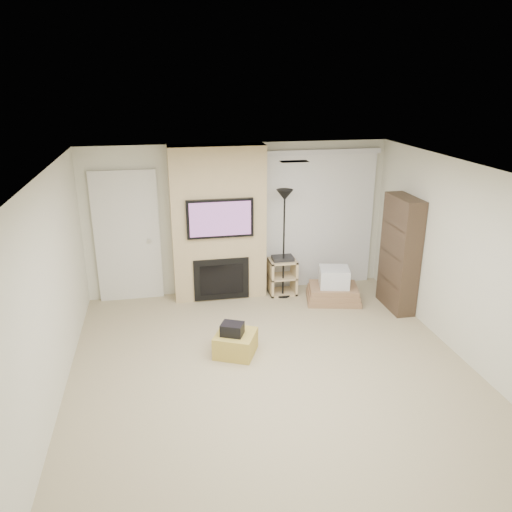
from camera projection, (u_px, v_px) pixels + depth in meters
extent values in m
cube|color=tan|center=(275.00, 376.00, 6.15)|extent=(5.00, 5.50, 0.00)
cube|color=white|center=(278.00, 174.00, 5.31)|extent=(5.00, 5.50, 0.00)
cube|color=beige|center=(238.00, 219.00, 8.27)|extent=(5.00, 0.00, 2.50)
cube|color=beige|center=(375.00, 446.00, 3.19)|extent=(5.00, 0.00, 2.50)
cube|color=beige|center=(46.00, 300.00, 5.28)|extent=(0.00, 5.50, 2.50)
cube|color=beige|center=(472.00, 267.00, 6.18)|extent=(0.00, 5.50, 2.50)
cube|color=silver|center=(294.00, 162.00, 6.12)|extent=(0.35, 0.18, 0.01)
cube|color=gold|center=(236.00, 343.00, 6.60)|extent=(0.66, 0.66, 0.30)
cube|color=black|center=(232.00, 329.00, 6.50)|extent=(0.35, 0.32, 0.16)
cube|color=tan|center=(219.00, 224.00, 8.02)|extent=(1.50, 0.40, 2.50)
cube|color=black|center=(220.00, 219.00, 7.76)|extent=(1.05, 0.06, 0.62)
cube|color=#623964|center=(220.00, 219.00, 7.73)|extent=(0.96, 0.00, 0.54)
cube|color=black|center=(222.00, 279.00, 8.13)|extent=(0.90, 0.04, 0.70)
cube|color=black|center=(222.00, 280.00, 8.11)|extent=(0.70, 0.02, 0.50)
cube|color=silver|center=(127.00, 237.00, 7.97)|extent=(1.02, 0.08, 2.14)
cube|color=#AEA992|center=(128.00, 239.00, 7.99)|extent=(0.90, 0.05, 2.05)
cylinder|color=silver|center=(149.00, 240.00, 8.02)|extent=(0.07, 0.06, 0.07)
cube|color=silver|center=(323.00, 152.00, 8.10)|extent=(1.98, 0.10, 0.08)
cube|color=white|center=(319.00, 222.00, 8.51)|extent=(1.90, 0.03, 2.29)
cylinder|color=black|center=(283.00, 294.00, 8.42)|extent=(0.27, 0.27, 0.03)
cylinder|color=black|center=(284.00, 247.00, 8.14)|extent=(0.03, 0.03, 1.69)
cone|color=black|center=(285.00, 195.00, 7.84)|extent=(0.27, 0.27, 0.17)
cube|color=#D6BB88|center=(271.00, 277.00, 8.38)|extent=(0.04, 0.38, 0.60)
cube|color=#D6BB88|center=(294.00, 276.00, 8.46)|extent=(0.04, 0.38, 0.60)
cube|color=#D6BB88|center=(282.00, 292.00, 8.52)|extent=(0.45, 0.38, 0.03)
cube|color=#D6BB88|center=(282.00, 277.00, 8.42)|extent=(0.45, 0.38, 0.03)
cube|color=#D6BB88|center=(283.00, 261.00, 8.32)|extent=(0.45, 0.38, 0.03)
cube|color=black|center=(283.00, 258.00, 8.31)|extent=(0.35, 0.25, 0.06)
cube|color=#987150|center=(333.00, 298.00, 8.22)|extent=(0.97, 0.82, 0.09)
cube|color=#987150|center=(333.00, 293.00, 8.19)|extent=(0.92, 0.77, 0.08)
cube|color=#987150|center=(333.00, 288.00, 8.16)|extent=(0.87, 0.72, 0.08)
cube|color=silver|center=(334.00, 277.00, 8.09)|extent=(0.55, 0.51, 0.31)
cube|color=#37291E|center=(400.00, 254.00, 7.71)|extent=(0.30, 0.80, 1.80)
cube|color=#37291E|center=(396.00, 281.00, 7.85)|extent=(0.26, 0.72, 0.02)
cube|color=#37291E|center=(399.00, 254.00, 7.70)|extent=(0.26, 0.72, 0.02)
cube|color=#37291E|center=(402.00, 226.00, 7.55)|extent=(0.26, 0.72, 0.02)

